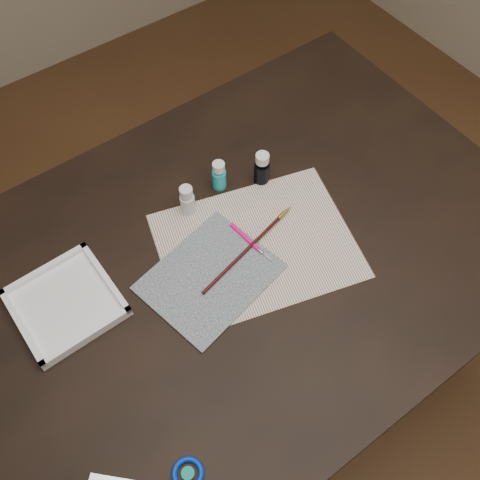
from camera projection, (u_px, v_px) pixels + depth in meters
ground at (240, 369)px, 1.78m from camera, size 3.50×3.50×0.02m
table at (240, 323)px, 1.46m from camera, size 1.30×0.90×0.75m
paper at (257, 245)px, 1.15m from camera, size 0.48×0.41×0.00m
canvas at (210, 277)px, 1.11m from camera, size 0.30×0.26×0.00m
paint_bottle_white at (187, 200)px, 1.17m from camera, size 0.04×0.04×0.08m
paint_bottle_cyan at (219, 175)px, 1.21m from camera, size 0.04×0.04×0.08m
paint_bottle_navy at (262, 168)px, 1.21m from camera, size 0.04×0.04×0.09m
paintbrush at (250, 247)px, 1.14m from camera, size 0.29×0.07×0.01m
craft_knife at (252, 243)px, 1.15m from camera, size 0.02×0.13×0.01m
palette_tray at (66, 303)px, 1.07m from camera, size 0.20×0.20×0.02m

